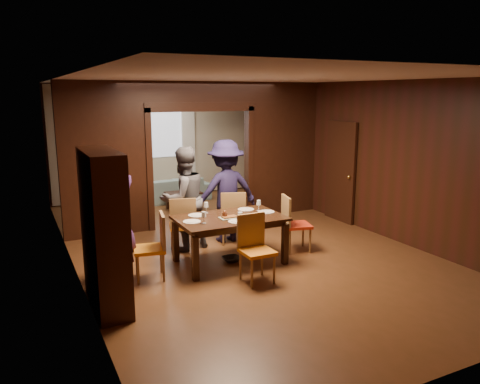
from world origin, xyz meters
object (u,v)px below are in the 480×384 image
sofa (169,189)px  chair_near (257,249)px  person_navy (226,191)px  chair_left (149,247)px  person_grey (184,199)px  chair_far_l (182,224)px  coffee_table (184,200)px  chair_right (297,223)px  dining_table (230,240)px  person_purple (122,228)px  hutch (104,230)px  chair_far_r (232,217)px

sofa → chair_near: size_ratio=2.08×
person_navy → chair_left: person_navy is taller
person_grey → chair_far_l: person_grey is taller
person_navy → chair_left: size_ratio=1.92×
coffee_table → chair_right: chair_right is taller
sofa → chair_right: bearing=96.4°
person_navy → coffee_table: (0.11, 2.64, -0.73)m
person_grey → person_navy: size_ratio=0.96×
dining_table → chair_far_l: size_ratio=1.73×
person_grey → chair_far_l: bearing=44.4°
person_purple → coffee_table: (2.20, 3.63, -0.58)m
chair_right → hutch: 3.45m
person_grey → chair_near: (0.44, -1.84, -0.41)m
person_purple → chair_near: person_purple is taller
person_navy → coffee_table: size_ratio=2.32×
chair_far_l → chair_near: size_ratio=1.00×
sofa → dining_table: bearing=80.6°
coffee_table → chair_near: chair_near is taller
person_grey → chair_right: (1.70, -0.94, -0.41)m
chair_right → chair_far_r: same height
person_purple → person_navy: bearing=117.2°
chair_right → coffee_table: bearing=25.8°
person_navy → chair_right: 1.43m
person_grey → person_navy: 0.85m
sofa → chair_right: size_ratio=2.08×
chair_left → hutch: 1.09m
coffee_table → chair_far_l: chair_far_l is taller
chair_far_r → chair_left: bearing=47.9°
person_purple → dining_table: size_ratio=0.93×
dining_table → coffee_table: size_ratio=2.09×
chair_far_l → hutch: 2.28m
sofa → chair_far_r: size_ratio=2.08×
coffee_table → chair_far_r: bearing=-91.2°
hutch → person_purple: bearing=64.1°
person_purple → coffee_table: bearing=150.5°
dining_table → chair_far_r: size_ratio=1.73×
sofa → chair_left: size_ratio=2.08×
person_purple → chair_left: (0.34, -0.17, -0.29)m
person_purple → sofa: 5.07m
person_navy → hutch: (-2.48, -1.79, 0.07)m
person_purple → chair_far_r: (2.15, 0.84, -0.29)m
dining_table → chair_right: size_ratio=1.73×
person_navy → dining_table: bearing=69.6°
chair_left → chair_near: bearing=70.8°
chair_near → chair_left: bearing=149.7°
person_purple → chair_left: size_ratio=1.60×
coffee_table → chair_far_l: size_ratio=0.82×
person_navy → coffee_table: person_navy is taller
chair_left → chair_far_l: size_ratio=1.00×
chair_far_l → person_navy: bearing=-151.2°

